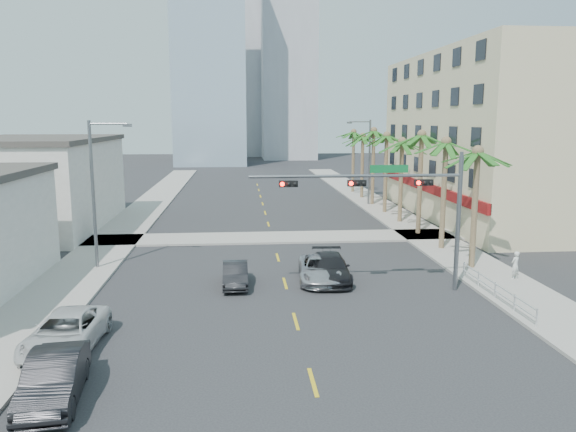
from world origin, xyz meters
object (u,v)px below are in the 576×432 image
at_px(car_parked_mid, 54,378).
at_px(car_parked_far, 66,332).
at_px(pedestrian, 515,265).
at_px(car_lane_right, 330,268).
at_px(traffic_signal_mast, 400,198).
at_px(car_lane_left, 235,275).
at_px(car_lane_center, 320,269).

bearing_deg(car_parked_mid, car_parked_far, 95.03).
bearing_deg(car_parked_far, pedestrian, 21.81).
bearing_deg(pedestrian, car_lane_right, -34.60).
xyz_separation_m(traffic_signal_mast, car_parked_mid, (-14.33, -10.51, -4.28)).
bearing_deg(car_parked_mid, traffic_signal_mast, 29.79).
relative_size(car_parked_far, car_lane_left, 1.36).
height_order(car_parked_far, car_lane_left, car_parked_far).
xyz_separation_m(car_parked_mid, car_lane_right, (11.16, 12.92, -0.04)).
relative_size(traffic_signal_mast, car_parked_far, 2.11).
height_order(traffic_signal_mast, car_parked_mid, traffic_signal_mast).
bearing_deg(pedestrian, car_parked_far, -9.75).
height_order(car_parked_mid, car_lane_right, car_parked_mid).
bearing_deg(pedestrian, car_lane_center, -33.83).
bearing_deg(traffic_signal_mast, car_parked_far, -157.39).
bearing_deg(traffic_signal_mast, pedestrian, 10.38).
height_order(car_parked_mid, car_lane_center, car_parked_mid).
relative_size(car_lane_left, pedestrian, 2.43).
bearing_deg(traffic_signal_mast, car_lane_center, 148.52).
relative_size(car_parked_far, car_lane_center, 1.04).
xyz_separation_m(car_lane_center, pedestrian, (10.97, -1.00, 0.25)).
height_order(car_lane_right, pedestrian, pedestrian).
bearing_deg(car_lane_right, car_parked_mid, -127.74).
distance_m(car_parked_mid, car_parked_far, 4.27).
relative_size(traffic_signal_mast, car_lane_center, 2.21).
bearing_deg(pedestrian, traffic_signal_mast, -18.23).
distance_m(car_parked_far, car_lane_left, 10.52).
relative_size(car_parked_mid, car_parked_far, 0.90).
bearing_deg(car_parked_far, car_lane_left, 53.82).
relative_size(car_parked_mid, car_lane_center, 0.94).
xyz_separation_m(car_parked_far, car_lane_center, (11.40, 8.64, -0.03)).
bearing_deg(car_lane_left, car_parked_mid, -115.83).
relative_size(car_lane_left, car_lane_center, 0.77).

